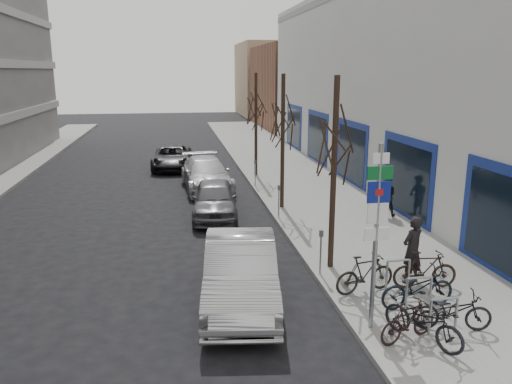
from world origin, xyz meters
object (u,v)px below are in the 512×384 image
object	(u,v)px
tree_near	(335,128)
bike_near_right	(408,320)
meter_front	(321,248)
pedestrian_far	(386,196)
parked_car_mid	(215,199)
lane_car	(172,157)
bike_far_curb	(453,308)
meter_back	(255,170)
bike_mid_inner	(365,273)
pedestrian_near	(412,250)
meter_mid	(279,198)
bike_mid_curb	(418,285)
bike_near_left	(424,317)
bike_far_inner	(425,269)
parked_car_back	(206,174)
bike_rack	(419,289)
tree_mid	(283,110)
tree_far	(256,100)
parked_car_front	(240,271)
highway_sign_pole	(377,227)

from	to	relation	value
tree_near	bike_near_right	world-z (taller)	tree_near
meter_front	pedestrian_far	world-z (taller)	pedestrian_far
parked_car_mid	lane_car	world-z (taller)	parked_car_mid
bike_far_curb	meter_back	bearing A→B (deg)	20.67
bike_mid_inner	pedestrian_far	world-z (taller)	pedestrian_far
meter_front	pedestrian_near	world-z (taller)	pedestrian_near
meter_mid	bike_near_right	xyz separation A→B (m)	(0.78, -9.15, -0.31)
bike_mid_curb	bike_mid_inner	distance (m)	1.34
meter_back	bike_near_left	distance (m)	14.79
bike_far_inner	meter_back	bearing A→B (deg)	16.88
bike_mid_curb	lane_car	xyz separation A→B (m)	(-5.65, 19.14, -0.06)
meter_front	bike_near_left	size ratio (longest dim) A/B	0.69
pedestrian_near	parked_car_mid	bearing A→B (deg)	-83.13
bike_mid_inner	tree_near	bearing A→B (deg)	-2.31
bike_far_inner	parked_car_back	distance (m)	13.37
bike_far_inner	lane_car	size ratio (longest dim) A/B	0.35
bike_mid_inner	parked_car_back	world-z (taller)	parked_car_back
bike_near_left	tree_near	bearing A→B (deg)	67.53
bike_rack	bike_near_left	xyz separation A→B (m)	(-0.58, -1.35, 0.05)
meter_back	parked_car_mid	world-z (taller)	parked_car_mid
tree_mid	tree_far	distance (m)	6.50
parked_car_front	bike_mid_curb	bearing A→B (deg)	-10.12
meter_back	bike_mid_curb	bearing A→B (deg)	-82.76
lane_car	bike_mid_inner	bearing A→B (deg)	-71.78
meter_front	bike_near_right	xyz separation A→B (m)	(0.78, -3.65, -0.31)
bike_near_right	parked_car_front	distance (m)	4.10
meter_mid	bike_near_right	distance (m)	9.19
parked_car_back	parked_car_mid	bearing A→B (deg)	-94.02
meter_front	pedestrian_near	size ratio (longest dim) A/B	0.70
parked_car_mid	highway_sign_pole	bearing A→B (deg)	-69.91
bike_mid_inner	parked_car_mid	distance (m)	8.43
bike_near_left	highway_sign_pole	bearing A→B (deg)	107.14
tree_mid	bike_far_curb	xyz separation A→B (m)	(1.48, -10.39, -3.44)
tree_mid	bike_near_left	bearing A→B (deg)	-86.72
meter_mid	bike_mid_inner	size ratio (longest dim) A/B	0.75
bike_rack	tree_near	distance (m)	4.66
meter_back	parked_car_back	world-z (taller)	parked_car_back
tree_far	meter_back	size ratio (longest dim) A/B	4.33
pedestrian_near	meter_front	bearing A→B (deg)	-46.83
bike_rack	bike_mid_inner	size ratio (longest dim) A/B	1.34
bike_near_right	meter_front	bearing A→B (deg)	-7.06
meter_front	pedestrian_near	bearing A→B (deg)	-22.20
meter_front	bike_far_curb	bearing A→B (deg)	-60.42
tree_mid	parked_car_back	bearing A→B (deg)	123.69
bike_near_left	pedestrian_far	distance (m)	9.43
bike_far_curb	parked_car_front	distance (m)	4.89
tree_far	lane_car	distance (m)	6.53
tree_near	tree_far	bearing A→B (deg)	90.00
tree_far	meter_back	xyz separation A→B (m)	(-0.45, -2.50, -3.19)
bike_mid_inner	bike_far_inner	world-z (taller)	bike_mid_inner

